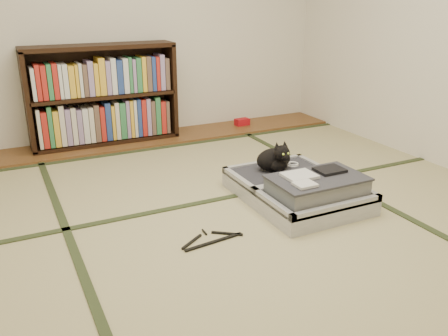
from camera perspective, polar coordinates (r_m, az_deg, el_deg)
name	(u,v)px	position (r m, az deg, el deg)	size (l,w,h in m)	color
floor	(241,224)	(2.99, 2.11, -6.74)	(4.50, 4.50, 0.00)	tan
wood_strip	(146,139)	(4.72, -9.42, 3.40)	(4.00, 0.50, 0.02)	brown
red_item	(242,122)	(5.14, 2.19, 5.56)	(0.15, 0.09, 0.07)	#AF0E16
tatami_borders	(209,195)	(3.39, -1.84, -3.28)	(4.00, 4.50, 0.01)	#2D381E
bookcase	(103,97)	(4.59, -14.34, 8.27)	(1.36, 0.31, 0.92)	black
suitcase	(300,189)	(3.29, 9.10, -2.52)	(0.69, 0.92, 0.27)	#BABABF
cat	(275,159)	(3.47, 6.21, 1.08)	(0.31, 0.31, 0.25)	black
cable_coil	(293,164)	(3.62, 8.25, 0.44)	(0.10, 0.10, 0.02)	white
hanger	(212,239)	(2.80, -1.50, -8.59)	(0.39, 0.20, 0.01)	black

